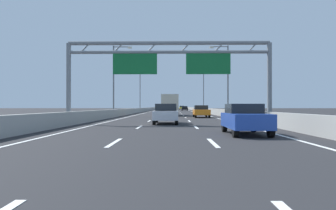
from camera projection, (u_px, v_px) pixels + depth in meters
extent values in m
plane|color=#262628|center=(172.00, 111.00, 99.72)|extent=(260.00, 260.00, 0.00)
cube|color=white|center=(114.00, 143.00, 12.25)|extent=(0.16, 3.00, 0.01)
cube|color=white|center=(139.00, 127.00, 21.25)|extent=(0.16, 3.00, 0.01)
cube|color=white|center=(149.00, 121.00, 30.25)|extent=(0.16, 3.00, 0.01)
cube|color=white|center=(155.00, 118.00, 39.25)|extent=(0.16, 3.00, 0.01)
cube|color=white|center=(158.00, 115.00, 48.25)|extent=(0.16, 3.00, 0.01)
cube|color=white|center=(161.00, 114.00, 57.25)|extent=(0.16, 3.00, 0.01)
cube|color=white|center=(162.00, 113.00, 66.25)|extent=(0.16, 3.00, 0.01)
cube|color=white|center=(164.00, 112.00, 75.25)|extent=(0.16, 3.00, 0.01)
cube|color=white|center=(165.00, 112.00, 84.25)|extent=(0.16, 3.00, 0.01)
cube|color=white|center=(165.00, 111.00, 93.24)|extent=(0.16, 3.00, 0.01)
cube|color=white|center=(166.00, 111.00, 102.24)|extent=(0.16, 3.00, 0.01)
cube|color=white|center=(167.00, 110.00, 111.24)|extent=(0.16, 3.00, 0.01)
cube|color=white|center=(167.00, 110.00, 120.24)|extent=(0.16, 3.00, 0.01)
cube|color=white|center=(168.00, 110.00, 129.24)|extent=(0.16, 3.00, 0.01)
cube|color=white|center=(168.00, 109.00, 138.24)|extent=(0.16, 3.00, 0.01)
cube|color=white|center=(168.00, 109.00, 147.24)|extent=(0.16, 3.00, 0.01)
cube|color=white|center=(169.00, 109.00, 156.24)|extent=(0.16, 3.00, 0.01)
cube|color=white|center=(213.00, 143.00, 12.20)|extent=(0.16, 3.00, 0.01)
cube|color=white|center=(196.00, 127.00, 21.20)|extent=(0.16, 3.00, 0.01)
cube|color=white|center=(189.00, 121.00, 30.20)|extent=(0.16, 3.00, 0.01)
cube|color=white|center=(186.00, 118.00, 39.20)|extent=(0.16, 3.00, 0.01)
cube|color=white|center=(183.00, 115.00, 48.19)|extent=(0.16, 3.00, 0.01)
cube|color=white|center=(182.00, 114.00, 57.19)|extent=(0.16, 3.00, 0.01)
cube|color=white|center=(181.00, 113.00, 66.19)|extent=(0.16, 3.00, 0.01)
cube|color=white|center=(180.00, 112.00, 75.19)|extent=(0.16, 3.00, 0.01)
cube|color=white|center=(179.00, 112.00, 84.19)|extent=(0.16, 3.00, 0.01)
cube|color=white|center=(178.00, 111.00, 93.19)|extent=(0.16, 3.00, 0.01)
cube|color=white|center=(178.00, 111.00, 102.19)|extent=(0.16, 3.00, 0.01)
cube|color=white|center=(178.00, 110.00, 111.19)|extent=(0.16, 3.00, 0.01)
cube|color=white|center=(177.00, 110.00, 120.19)|extent=(0.16, 3.00, 0.01)
cube|color=white|center=(177.00, 110.00, 129.18)|extent=(0.16, 3.00, 0.01)
cube|color=white|center=(177.00, 109.00, 138.18)|extent=(0.16, 3.00, 0.01)
cube|color=white|center=(177.00, 109.00, 147.18)|extent=(0.16, 3.00, 0.01)
cube|color=white|center=(176.00, 109.00, 156.18)|extent=(0.16, 3.00, 0.01)
cube|color=white|center=(152.00, 111.00, 87.80)|extent=(0.16, 176.00, 0.01)
cube|color=white|center=(192.00, 111.00, 87.64)|extent=(0.16, 176.00, 0.01)
cube|color=#9E9E99|center=(151.00, 109.00, 109.82)|extent=(0.45, 220.00, 0.95)
cube|color=#9E9E99|center=(193.00, 109.00, 109.61)|extent=(0.45, 220.00, 0.95)
cylinder|color=gray|center=(69.00, 83.00, 25.90)|extent=(0.36, 0.36, 6.20)
cylinder|color=gray|center=(270.00, 83.00, 25.66)|extent=(0.36, 0.36, 6.20)
cylinder|color=gray|center=(169.00, 43.00, 25.80)|extent=(15.45, 0.32, 0.32)
cylinder|color=gray|center=(169.00, 52.00, 25.79)|extent=(15.45, 0.26, 0.26)
cylinder|color=gray|center=(85.00, 48.00, 25.89)|extent=(0.74, 0.10, 0.74)
cylinder|color=gray|center=(118.00, 48.00, 25.85)|extent=(0.74, 0.10, 0.74)
cylinder|color=gray|center=(152.00, 48.00, 25.81)|extent=(0.74, 0.10, 0.74)
cylinder|color=gray|center=(185.00, 47.00, 25.77)|extent=(0.74, 0.10, 0.74)
cylinder|color=gray|center=(219.00, 47.00, 25.73)|extent=(0.74, 0.10, 0.74)
cylinder|color=gray|center=(253.00, 47.00, 25.69)|extent=(0.74, 0.10, 0.74)
cube|color=#146B33|center=(135.00, 64.00, 25.83)|extent=(3.40, 0.12, 1.60)
cube|color=#146B33|center=(208.00, 64.00, 25.74)|extent=(3.40, 0.12, 1.60)
cylinder|color=slate|center=(114.00, 81.00, 45.30)|extent=(0.20, 0.20, 9.50)
cylinder|color=slate|center=(122.00, 47.00, 45.29)|extent=(2.20, 0.12, 0.12)
cube|color=#F2EAC6|center=(130.00, 48.00, 45.28)|extent=(0.56, 0.28, 0.20)
cylinder|color=slate|center=(228.00, 81.00, 45.06)|extent=(0.20, 0.20, 9.50)
cylinder|color=slate|center=(220.00, 47.00, 45.09)|extent=(2.20, 0.12, 0.12)
cube|color=#F2EAC6|center=(211.00, 47.00, 45.11)|extent=(0.56, 0.28, 0.20)
cylinder|color=slate|center=(140.00, 92.00, 81.48)|extent=(0.20, 0.20, 9.50)
cylinder|color=slate|center=(145.00, 73.00, 81.48)|extent=(2.20, 0.12, 0.12)
cube|color=#F2EAC6|center=(149.00, 74.00, 81.46)|extent=(0.56, 0.28, 0.20)
cylinder|color=slate|center=(204.00, 92.00, 81.24)|extent=(0.20, 0.20, 9.50)
cylinder|color=slate|center=(199.00, 73.00, 81.28)|extent=(2.20, 0.12, 0.12)
cube|color=#F2EAC6|center=(194.00, 74.00, 81.29)|extent=(0.56, 0.28, 0.20)
cube|color=#2347AD|center=(245.00, 121.00, 15.88)|extent=(1.72, 4.19, 0.68)
cube|color=black|center=(244.00, 109.00, 16.25)|extent=(1.52, 1.97, 0.45)
cylinder|color=black|center=(224.00, 126.00, 17.43)|extent=(0.22, 0.64, 0.64)
cylinder|color=black|center=(253.00, 126.00, 17.41)|extent=(0.22, 0.64, 0.64)
cylinder|color=black|center=(235.00, 130.00, 14.34)|extent=(0.22, 0.64, 0.64)
cylinder|color=black|center=(271.00, 130.00, 14.32)|extent=(0.22, 0.64, 0.64)
cube|color=orange|center=(201.00, 112.00, 39.91)|extent=(1.78, 4.44, 0.62)
cube|color=black|center=(201.00, 107.00, 40.34)|extent=(1.57, 1.83, 0.50)
cylinder|color=black|center=(194.00, 114.00, 41.59)|extent=(0.22, 0.64, 0.64)
cylinder|color=black|center=(206.00, 114.00, 41.57)|extent=(0.22, 0.64, 0.64)
cylinder|color=black|center=(196.00, 115.00, 38.25)|extent=(0.22, 0.64, 0.64)
cylinder|color=black|center=(209.00, 115.00, 38.22)|extent=(0.22, 0.64, 0.64)
cube|color=black|center=(185.00, 109.00, 98.99)|extent=(1.78, 4.26, 0.62)
cube|color=black|center=(185.00, 107.00, 99.37)|extent=(1.57, 1.87, 0.44)
cylinder|color=black|center=(182.00, 110.00, 100.58)|extent=(0.22, 0.64, 0.64)
cylinder|color=black|center=(187.00, 110.00, 100.56)|extent=(0.22, 0.64, 0.64)
cylinder|color=black|center=(182.00, 110.00, 97.42)|extent=(0.22, 0.64, 0.64)
cylinder|color=black|center=(188.00, 110.00, 97.40)|extent=(0.22, 0.64, 0.64)
cube|color=#A8ADB2|center=(160.00, 108.00, 97.47)|extent=(1.89, 4.16, 0.72)
cube|color=black|center=(160.00, 106.00, 97.65)|extent=(1.67, 1.90, 0.45)
cylinder|color=black|center=(157.00, 110.00, 99.02)|extent=(0.22, 0.64, 0.64)
cylinder|color=black|center=(163.00, 110.00, 98.99)|extent=(0.22, 0.64, 0.64)
cylinder|color=black|center=(157.00, 110.00, 95.96)|extent=(0.22, 0.64, 0.64)
cylinder|color=black|center=(163.00, 110.00, 95.93)|extent=(0.22, 0.64, 0.64)
cube|color=#1E7A38|center=(173.00, 108.00, 138.05)|extent=(1.82, 4.14, 0.64)
cube|color=black|center=(173.00, 107.00, 138.26)|extent=(1.60, 1.79, 0.42)
cylinder|color=black|center=(171.00, 109.00, 139.58)|extent=(0.22, 0.64, 0.64)
cylinder|color=black|center=(175.00, 109.00, 139.55)|extent=(0.22, 0.64, 0.64)
cylinder|color=black|center=(171.00, 109.00, 136.54)|extent=(0.22, 0.64, 0.64)
cylinder|color=black|center=(175.00, 109.00, 136.52)|extent=(0.22, 0.64, 0.64)
cube|color=yellow|center=(182.00, 108.00, 132.36)|extent=(1.80, 4.54, 0.67)
cube|color=black|center=(182.00, 106.00, 132.24)|extent=(1.58, 1.99, 0.53)
cylinder|color=black|center=(180.00, 109.00, 134.09)|extent=(0.22, 0.64, 0.64)
cylinder|color=black|center=(184.00, 109.00, 134.07)|extent=(0.22, 0.64, 0.64)
cylinder|color=black|center=(180.00, 109.00, 130.65)|extent=(0.22, 0.64, 0.64)
cylinder|color=black|center=(184.00, 109.00, 130.63)|extent=(0.22, 0.64, 0.64)
cube|color=silver|center=(166.00, 115.00, 25.78)|extent=(1.84, 4.60, 0.66)
cube|color=black|center=(166.00, 107.00, 26.13)|extent=(1.61, 1.92, 0.55)
cylinder|color=black|center=(157.00, 119.00, 27.54)|extent=(0.22, 0.64, 0.64)
cylinder|color=black|center=(176.00, 119.00, 27.52)|extent=(0.22, 0.64, 0.64)
cylinder|color=black|center=(154.00, 120.00, 24.04)|extent=(0.22, 0.64, 0.64)
cylinder|color=black|center=(177.00, 120.00, 24.02)|extent=(0.22, 0.64, 0.64)
cube|color=silver|center=(170.00, 106.00, 51.79)|extent=(2.32, 2.34, 1.81)
cube|color=beige|center=(170.00, 103.00, 47.52)|extent=(2.32, 5.81, 2.48)
cylinder|color=black|center=(164.00, 112.00, 52.08)|extent=(0.28, 0.96, 0.96)
cylinder|color=black|center=(177.00, 112.00, 52.04)|extent=(0.28, 0.96, 0.96)
cylinder|color=black|center=(162.00, 112.00, 46.02)|extent=(0.28, 0.96, 0.96)
cylinder|color=black|center=(177.00, 112.00, 45.99)|extent=(0.28, 0.96, 0.96)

